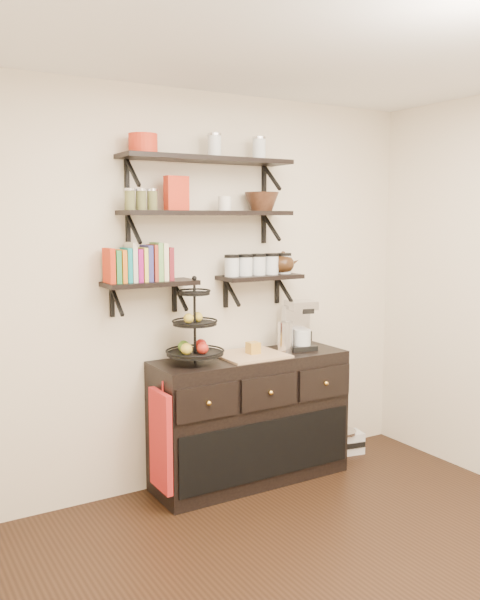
% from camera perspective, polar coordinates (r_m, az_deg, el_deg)
% --- Properties ---
extents(ceiling, '(3.50, 3.50, 0.02)m').
position_cam_1_polar(ceiling, '(3.06, 12.70, 23.28)').
color(ceiling, white).
rests_on(ceiling, back_wall).
extents(back_wall, '(3.50, 0.02, 2.70)m').
position_cam_1_polar(back_wall, '(4.41, -3.65, 0.84)').
color(back_wall, silver).
rests_on(back_wall, ground).
extents(shelf_top, '(1.20, 0.27, 0.23)m').
position_cam_1_polar(shelf_top, '(4.28, -2.93, 12.46)').
color(shelf_top, black).
rests_on(shelf_top, back_wall).
extents(shelf_mid, '(1.20, 0.27, 0.23)m').
position_cam_1_polar(shelf_mid, '(4.27, -2.90, 7.77)').
color(shelf_mid, black).
rests_on(shelf_mid, back_wall).
extents(shelf_low_left, '(0.60, 0.25, 0.23)m').
position_cam_1_polar(shelf_low_left, '(4.12, -8.10, 1.40)').
color(shelf_low_left, black).
rests_on(shelf_low_left, back_wall).
extents(shelf_low_right, '(0.60, 0.25, 0.23)m').
position_cam_1_polar(shelf_low_right, '(4.51, 1.77, 1.99)').
color(shelf_low_right, black).
rests_on(shelf_low_right, back_wall).
extents(cookbooks, '(0.43, 0.15, 0.26)m').
position_cam_1_polar(cookbooks, '(4.09, -8.81, 3.27)').
color(cookbooks, red).
rests_on(cookbooks, shelf_low_left).
extents(glass_canisters, '(0.54, 0.10, 0.13)m').
position_cam_1_polar(glass_canisters, '(4.50, 1.68, 3.09)').
color(glass_canisters, silver).
rests_on(glass_canisters, shelf_low_right).
extents(sideboard, '(1.40, 0.50, 0.92)m').
position_cam_1_polar(sideboard, '(4.54, 0.95, -10.58)').
color(sideboard, black).
rests_on(sideboard, floor).
extents(fruit_stand, '(0.38, 0.38, 0.55)m').
position_cam_1_polar(fruit_stand, '(4.18, -4.06, -3.12)').
color(fruit_stand, black).
rests_on(fruit_stand, sideboard).
extents(candle, '(0.08, 0.08, 0.08)m').
position_cam_1_polar(candle, '(4.42, 1.19, -4.32)').
color(candle, '#B9862A').
rests_on(candle, sideboard).
extents(coffee_maker, '(0.22, 0.22, 0.36)m').
position_cam_1_polar(coffee_maker, '(4.64, 5.31, -2.33)').
color(coffee_maker, black).
rests_on(coffee_maker, sideboard).
extents(thermal_carafe, '(0.11, 0.11, 0.22)m').
position_cam_1_polar(thermal_carafe, '(4.53, 4.10, -3.34)').
color(thermal_carafe, silver).
rests_on(thermal_carafe, sideboard).
extents(apron, '(0.04, 0.27, 0.64)m').
position_cam_1_polar(apron, '(4.13, -7.14, -12.43)').
color(apron, maroon).
rests_on(apron, sideboard).
extents(radio, '(0.34, 0.25, 0.19)m').
position_cam_1_polar(radio, '(5.20, 9.22, -12.49)').
color(radio, silver).
rests_on(radio, floor).
extents(recipe_box, '(0.17, 0.08, 0.22)m').
position_cam_1_polar(recipe_box, '(4.16, -5.73, 9.52)').
color(recipe_box, red).
rests_on(recipe_box, shelf_mid).
extents(walnut_bowl, '(0.24, 0.24, 0.13)m').
position_cam_1_polar(walnut_bowl, '(4.48, 1.97, 8.83)').
color(walnut_bowl, black).
rests_on(walnut_bowl, shelf_mid).
extents(ramekins, '(0.09, 0.09, 0.10)m').
position_cam_1_polar(ramekins, '(4.33, -1.39, 8.65)').
color(ramekins, white).
rests_on(ramekins, shelf_mid).
extents(teapot, '(0.22, 0.17, 0.16)m').
position_cam_1_polar(teapot, '(4.61, 3.89, 3.39)').
color(teapot, '#341F0F').
rests_on(teapot, shelf_low_right).
extents(red_pot, '(0.18, 0.18, 0.12)m').
position_cam_1_polar(red_pot, '(4.10, -8.70, 13.72)').
color(red_pot, red).
rests_on(red_pot, shelf_top).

